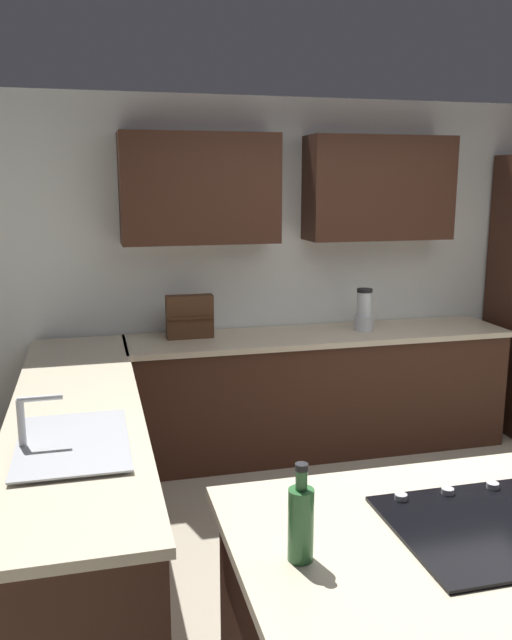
# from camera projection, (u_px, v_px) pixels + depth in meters

# --- Properties ---
(ground_plane) EXTENTS (14.00, 14.00, 0.00)m
(ground_plane) POSITION_uv_depth(u_px,v_px,m) (445.00, 573.00, 3.42)
(ground_plane) COLOR #9E937F
(wall_back) EXTENTS (6.00, 0.44, 2.60)m
(wall_back) POSITION_uv_depth(u_px,v_px,m) (310.00, 251.00, 5.03)
(wall_back) COLOR silver
(wall_back) RESTS_ON ground
(lower_cabinets_back) EXTENTS (2.80, 0.60, 0.86)m
(lower_cabinets_back) POSITION_uv_depth(u_px,v_px,m) (318.00, 394.00, 4.94)
(lower_cabinets_back) COLOR #381E14
(lower_cabinets_back) RESTS_ON ground
(countertop_back) EXTENTS (2.84, 0.64, 0.04)m
(countertop_back) POSITION_uv_depth(u_px,v_px,m) (320.00, 336.00, 4.84)
(countertop_back) COLOR beige
(countertop_back) RESTS_ON lower_cabinets_back
(lower_cabinets_side) EXTENTS (0.60, 2.90, 0.86)m
(lower_cabinets_side) POSITION_uv_depth(u_px,v_px,m) (81.00, 488.00, 3.42)
(lower_cabinets_side) COLOR #381E14
(lower_cabinets_side) RESTS_ON ground
(countertop_side) EXTENTS (0.64, 2.94, 0.04)m
(countertop_side) POSITION_uv_depth(u_px,v_px,m) (76.00, 406.00, 3.32)
(countertop_side) COLOR beige
(countertop_side) RESTS_ON lower_cabinets_side
(island_top) EXTENTS (1.81, 1.03, 0.04)m
(island_top) POSITION_uv_depth(u_px,v_px,m) (509.00, 532.00, 2.13)
(island_top) COLOR beige
(island_top) RESTS_ON island_base
(sink_unit) EXTENTS (0.46, 0.70, 0.23)m
(sink_unit) POSITION_uv_depth(u_px,v_px,m) (71.00, 442.00, 2.77)
(sink_unit) COLOR #515456
(sink_unit) RESTS_ON countertop_side
(cooktop) EXTENTS (0.76, 0.56, 0.03)m
(cooktop) POSITION_uv_depth(u_px,v_px,m) (508.00, 523.00, 2.13)
(cooktop) COLOR black
(cooktop) RESTS_ON island_top
(blender) EXTENTS (0.15, 0.15, 0.32)m
(blender) POSITION_uv_depth(u_px,v_px,m) (364.00, 313.00, 4.90)
(blender) COLOR silver
(blender) RESTS_ON countertop_back
(spice_rack) EXTENTS (0.33, 0.11, 0.31)m
(spice_rack) POSITION_uv_depth(u_px,v_px,m) (190.00, 317.00, 4.66)
(spice_rack) COLOR #472B19
(spice_rack) RESTS_ON countertop_back
(oil_bottle) EXTENTS (0.08, 0.08, 0.30)m
(oil_bottle) POSITION_uv_depth(u_px,v_px,m) (301.00, 521.00, 1.91)
(oil_bottle) COLOR #336B38
(oil_bottle) RESTS_ON island_top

